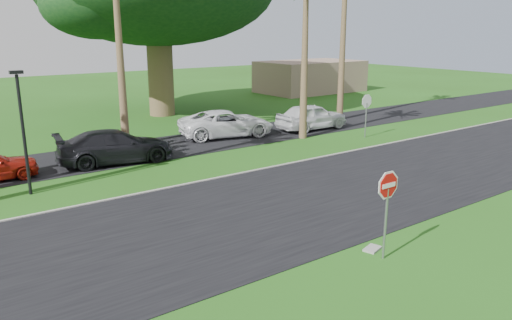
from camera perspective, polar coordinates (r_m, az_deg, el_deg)
The scene contains 12 objects.
ground at distance 15.89m, azimuth 4.75°, elevation -7.77°, with size 120.00×120.00×0.00m, color #214E13.
road at distance 17.34m, azimuth 0.42°, elevation -5.71°, with size 120.00×8.00×0.02m, color black.
parking_strip at distance 26.17m, azimuth -13.39°, elevation 0.97°, with size 120.00×5.00×0.02m, color black.
curb at distance 20.55m, azimuth -6.32°, elevation -2.43°, with size 120.00×0.12×0.06m, color gray.
stop_sign_near at distance 13.67m, azimuth 14.77°, elevation -4.10°, with size 1.05×0.07×2.62m.
stop_sign_far at distance 29.17m, azimuth 12.52°, elevation 5.95°, with size 1.05×0.07×2.62m.
streetlight_right at distance 20.18m, azimuth -25.12°, elevation 3.60°, with size 0.45×0.25×4.64m.
building_far at distance 50.27m, azimuth 6.23°, elevation 9.48°, with size 10.00×6.00×3.00m, color gray.
car_dark at distance 24.06m, azimuth -15.75°, elevation 1.47°, with size 2.16×5.30×1.54m, color black.
car_minivan at distance 28.92m, azimuth -3.39°, elevation 4.16°, with size 2.52×5.47×1.52m, color white.
car_pickup at distance 31.14m, azimuth 6.39°, elevation 4.94°, with size 1.89×4.71×1.60m, color silver.
utility_slab at distance 14.75m, azimuth 13.15°, elevation -9.85°, with size 0.55×0.35×0.06m, color gray.
Camera 1 is at (-9.67, -11.05, 6.08)m, focal length 35.00 mm.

